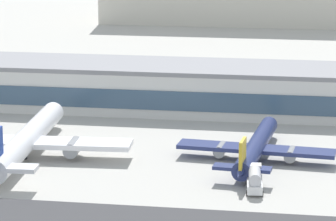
{
  "coord_description": "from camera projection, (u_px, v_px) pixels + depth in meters",
  "views": [
    {
      "loc": [
        24.29,
        -114.25,
        49.14
      ],
      "look_at": [
        -3.09,
        55.05,
        7.94
      ],
      "focal_mm": 96.22,
      "sensor_mm": 36.0,
      "label": 1
    }
  ],
  "objects": [
    {
      "name": "service_fuel_truck_0",
      "position": [
        255.0,
        179.0,
        153.24
      ],
      "size": [
        3.44,
        8.69,
        3.95
      ],
      "rotation": [
        0.0,
        0.0,
        1.65
      ],
      "color": "white",
      "rests_on": "ground_plane"
    },
    {
      "name": "airliner_gold_tail_gate_2",
      "position": [
        255.0,
        149.0,
        169.43
      ],
      "size": [
        30.21,
        38.76,
        8.1
      ],
      "rotation": [
        0.0,
        0.0,
        1.48
      ],
      "color": "navy",
      "rests_on": "ground_plane"
    },
    {
      "name": "terminal_building",
      "position": [
        170.0,
        87.0,
        210.49
      ],
      "size": [
        199.48,
        21.01,
        10.75
      ],
      "color": "silver",
      "rests_on": "ground_plane"
    },
    {
      "name": "airliner_navy_tail_gate_1",
      "position": [
        25.0,
        142.0,
        171.19
      ],
      "size": [
        40.82,
        50.27,
        10.49
      ],
      "rotation": [
        0.0,
        0.0,
        1.63
      ],
      "color": "white",
      "rests_on": "ground_plane"
    }
  ]
}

